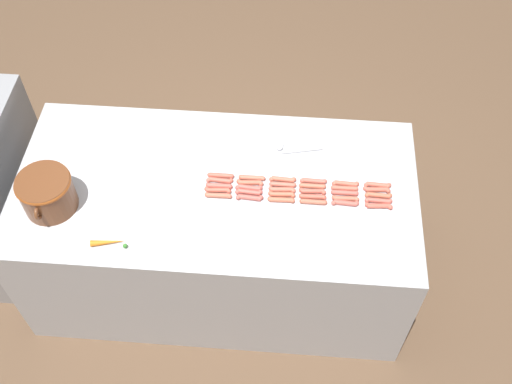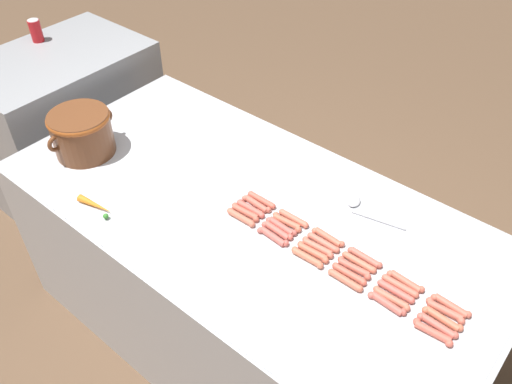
{
  "view_description": "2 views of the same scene",
  "coord_description": "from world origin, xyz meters",
  "px_view_note": "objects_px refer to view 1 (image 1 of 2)",
  "views": [
    {
      "loc": [
        -1.92,
        -0.36,
        3.38
      ],
      "look_at": [
        -0.07,
        -0.22,
        0.92
      ],
      "focal_mm": 43.09,
      "sensor_mm": 36.0,
      "label": 1
    },
    {
      "loc": [
        -1.18,
        -1.02,
        2.34
      ],
      "look_at": [
        0.01,
        -0.03,
        0.97
      ],
      "focal_mm": 37.18,
      "sensor_mm": 36.0,
      "label": 2
    }
  ],
  "objects_px": {
    "hot_dog_7": "(345,199)",
    "hot_dog_13": "(345,193)",
    "hot_dog_9": "(282,194)",
    "hot_dog_10": "(249,192)",
    "hot_dog_29": "(221,176)",
    "hot_dog_15": "(282,190)",
    "hot_dog_25": "(346,184)",
    "serving_spoon": "(287,147)",
    "hot_dog_17": "(219,186)",
    "bean_pot": "(47,192)",
    "hot_dog_26": "(313,181)",
    "hot_dog_20": "(312,186)",
    "hot_dog_23": "(220,180)",
    "hot_dog_28": "(252,178)",
    "carrot": "(109,242)",
    "hot_dog_5": "(218,195)",
    "hot_dog_8": "(313,197)",
    "hot_dog_21": "(283,185)",
    "hot_dog_18": "(377,190)",
    "hot_dog_3": "(281,200)",
    "hot_dog_22": "(250,183)",
    "hot_dog_24": "(378,185)",
    "hot_dog_11": "(218,190)",
    "hot_dog_19": "(345,188)",
    "hot_dog_4": "(250,198)",
    "hot_dog_16": "(249,188)",
    "hot_dog_27": "(283,179)",
    "hot_dog_2": "(313,202)",
    "hot_dog_6": "(379,201)",
    "hot_dog_14": "(312,191)",
    "hot_dog_1": "(345,203)",
    "hot_dog_0": "(379,206)"
  },
  "relations": [
    {
      "from": "hot_dog_7",
      "to": "hot_dog_13",
      "type": "xyz_separation_m",
      "value": [
        0.04,
        0.0,
        0.0
      ]
    },
    {
      "from": "hot_dog_9",
      "to": "hot_dog_10",
      "type": "relative_size",
      "value": 1.0
    },
    {
      "from": "hot_dog_29",
      "to": "hot_dog_15",
      "type": "bearing_deg",
      "value": -101.79
    },
    {
      "from": "hot_dog_25",
      "to": "serving_spoon",
      "type": "xyz_separation_m",
      "value": [
        0.23,
        0.31,
        -0.0
      ]
    },
    {
      "from": "hot_dog_17",
      "to": "bean_pot",
      "type": "distance_m",
      "value": 0.85
    },
    {
      "from": "hot_dog_26",
      "to": "hot_dog_20",
      "type": "bearing_deg",
      "value": 172.51
    },
    {
      "from": "hot_dog_7",
      "to": "hot_dog_23",
      "type": "height_order",
      "value": "same"
    },
    {
      "from": "hot_dog_28",
      "to": "carrot",
      "type": "height_order",
      "value": "carrot"
    },
    {
      "from": "hot_dog_25",
      "to": "hot_dog_5",
      "type": "bearing_deg",
      "value": 101.0
    },
    {
      "from": "hot_dog_8",
      "to": "hot_dog_13",
      "type": "xyz_separation_m",
      "value": [
        0.04,
        -0.16,
        0.0
      ]
    },
    {
      "from": "hot_dog_21",
      "to": "hot_dog_23",
      "type": "xyz_separation_m",
      "value": [
        0.0,
        0.33,
        0.0
      ]
    },
    {
      "from": "hot_dog_18",
      "to": "hot_dog_25",
      "type": "height_order",
      "value": "same"
    },
    {
      "from": "hot_dog_3",
      "to": "hot_dog_22",
      "type": "bearing_deg",
      "value": 59.67
    },
    {
      "from": "hot_dog_18",
      "to": "hot_dog_9",
      "type": "bearing_deg",
      "value": 97.94
    },
    {
      "from": "hot_dog_24",
      "to": "hot_dog_28",
      "type": "height_order",
      "value": "same"
    },
    {
      "from": "hot_dog_22",
      "to": "hot_dog_17",
      "type": "bearing_deg",
      "value": 101.84
    },
    {
      "from": "hot_dog_13",
      "to": "hot_dog_20",
      "type": "xyz_separation_m",
      "value": [
        0.03,
        0.17,
        0.0
      ]
    },
    {
      "from": "hot_dog_11",
      "to": "bean_pot",
      "type": "bearing_deg",
      "value": 100.2
    },
    {
      "from": "hot_dog_19",
      "to": "hot_dog_24",
      "type": "height_order",
      "value": "same"
    },
    {
      "from": "hot_dog_4",
      "to": "hot_dog_20",
      "type": "xyz_separation_m",
      "value": [
        0.1,
        -0.32,
        0.0
      ]
    },
    {
      "from": "hot_dog_3",
      "to": "hot_dog_4",
      "type": "bearing_deg",
      "value": 89.38
    },
    {
      "from": "carrot",
      "to": "hot_dog_28",
      "type": "bearing_deg",
      "value": -55.36
    },
    {
      "from": "hot_dog_20",
      "to": "hot_dog_22",
      "type": "bearing_deg",
      "value": 90.44
    },
    {
      "from": "hot_dog_16",
      "to": "hot_dog_7",
      "type": "bearing_deg",
      "value": -93.68
    },
    {
      "from": "serving_spoon",
      "to": "hot_dog_21",
      "type": "bearing_deg",
      "value": 178.03
    },
    {
      "from": "hot_dog_18",
      "to": "hot_dog_27",
      "type": "relative_size",
      "value": 1.0
    },
    {
      "from": "carrot",
      "to": "hot_dog_5",
      "type": "bearing_deg",
      "value": -56.64
    },
    {
      "from": "hot_dog_2",
      "to": "hot_dog_24",
      "type": "xyz_separation_m",
      "value": [
        0.13,
        -0.33,
        0.0
      ]
    },
    {
      "from": "hot_dog_2",
      "to": "hot_dog_27",
      "type": "distance_m",
      "value": 0.21
    },
    {
      "from": "hot_dog_2",
      "to": "hot_dog_3",
      "type": "distance_m",
      "value": 0.16
    },
    {
      "from": "hot_dog_28",
      "to": "hot_dog_4",
      "type": "bearing_deg",
      "value": 179.14
    },
    {
      "from": "hot_dog_22",
      "to": "hot_dog_27",
      "type": "relative_size",
      "value": 1.0
    },
    {
      "from": "hot_dog_9",
      "to": "hot_dog_28",
      "type": "height_order",
      "value": "same"
    },
    {
      "from": "hot_dog_9",
      "to": "hot_dog_20",
      "type": "height_order",
      "value": "same"
    },
    {
      "from": "hot_dog_6",
      "to": "serving_spoon",
      "type": "xyz_separation_m",
      "value": [
        0.33,
        0.48,
        -0.0
      ]
    },
    {
      "from": "hot_dog_8",
      "to": "hot_dog_23",
      "type": "distance_m",
      "value": 0.49
    },
    {
      "from": "hot_dog_11",
      "to": "hot_dog_14",
      "type": "xyz_separation_m",
      "value": [
        0.03,
        -0.48,
        0.0
      ]
    },
    {
      "from": "hot_dog_1",
      "to": "hot_dog_2",
      "type": "height_order",
      "value": "same"
    },
    {
      "from": "hot_dog_13",
      "to": "hot_dog_17",
      "type": "height_order",
      "value": "same"
    },
    {
      "from": "hot_dog_11",
      "to": "hot_dog_10",
      "type": "bearing_deg",
      "value": -90.13
    },
    {
      "from": "hot_dog_19",
      "to": "hot_dog_2",
      "type": "bearing_deg",
      "value": 121.94
    },
    {
      "from": "hot_dog_11",
      "to": "hot_dog_13",
      "type": "xyz_separation_m",
      "value": [
        0.03,
        -0.65,
        0.0
      ]
    },
    {
      "from": "hot_dog_7",
      "to": "hot_dog_4",
      "type": "bearing_deg",
      "value": 93.66
    },
    {
      "from": "hot_dog_13",
      "to": "hot_dog_14",
      "type": "xyz_separation_m",
      "value": [
        -0.0,
        0.16,
        0.0
      ]
    },
    {
      "from": "hot_dog_6",
      "to": "hot_dog_11",
      "type": "distance_m",
      "value": 0.82
    },
    {
      "from": "hot_dog_24",
      "to": "hot_dog_0",
      "type": "bearing_deg",
      "value": 179.81
    },
    {
      "from": "hot_dog_17",
      "to": "hot_dog_13",
      "type": "bearing_deg",
      "value": -89.7
    },
    {
      "from": "hot_dog_4",
      "to": "hot_dog_5",
      "type": "relative_size",
      "value": 1.0
    },
    {
      "from": "hot_dog_6",
      "to": "hot_dog_24",
      "type": "distance_m",
      "value": 0.1
    },
    {
      "from": "hot_dog_0",
      "to": "hot_dog_26",
      "type": "bearing_deg",
      "value": 67.93
    }
  ]
}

